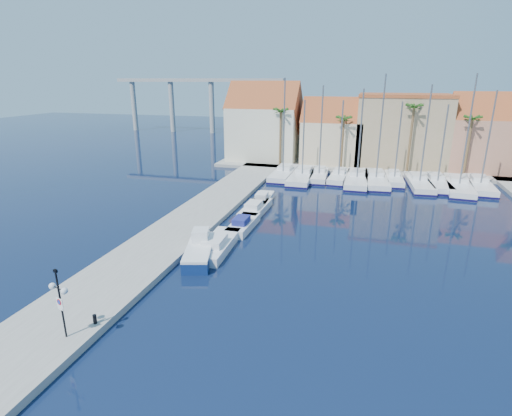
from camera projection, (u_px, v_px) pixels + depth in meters
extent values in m
plane|color=black|center=(231.00, 301.00, 26.85)|extent=(260.00, 260.00, 0.00)
cube|color=gray|center=(192.00, 220.00, 41.47)|extent=(6.00, 77.00, 0.50)
cube|color=gray|center=(379.00, 165.00, 68.14)|extent=(54.00, 16.00, 0.50)
cylinder|color=black|center=(61.00, 304.00, 21.63)|extent=(0.10, 0.10, 4.17)
cylinder|color=black|center=(55.00, 287.00, 21.47)|extent=(0.52, 0.18, 0.05)
cylinder|color=black|center=(61.00, 290.00, 21.22)|extent=(0.52, 0.18, 0.05)
sphere|color=white|center=(52.00, 286.00, 21.60)|extent=(0.38, 0.38, 0.38)
sphere|color=white|center=(64.00, 291.00, 21.09)|extent=(0.38, 0.38, 0.38)
cube|color=black|center=(55.00, 271.00, 21.02)|extent=(0.25, 0.18, 0.17)
cube|color=white|center=(60.00, 303.00, 21.55)|extent=(0.51, 0.16, 0.52)
cylinder|color=red|center=(59.00, 302.00, 21.51)|extent=(0.35, 0.11, 0.35)
cylinder|color=#1933A5|center=(59.00, 302.00, 21.50)|extent=(0.25, 0.08, 0.25)
cube|color=white|center=(61.00, 309.00, 21.66)|extent=(0.41, 0.14, 0.15)
cylinder|color=black|center=(95.00, 319.00, 23.40)|extent=(0.23, 0.23, 0.57)
cube|color=navy|center=(199.00, 254.00, 32.99)|extent=(3.62, 6.41, 0.91)
cube|color=white|center=(199.00, 247.00, 32.82)|extent=(3.62, 6.41, 0.20)
cube|color=white|center=(201.00, 236.00, 33.81)|extent=(1.71, 1.92, 1.12)
cube|color=white|center=(218.00, 245.00, 34.77)|extent=(2.60, 7.26, 0.80)
cube|color=white|center=(215.00, 241.00, 33.89)|extent=(1.71, 2.58, 0.60)
cube|color=white|center=(243.00, 225.00, 39.63)|extent=(1.98, 5.87, 0.80)
cube|color=navy|center=(241.00, 220.00, 38.88)|extent=(1.35, 2.07, 0.60)
cube|color=white|center=(256.00, 209.00, 44.48)|extent=(2.28, 6.69, 0.80)
cube|color=white|center=(254.00, 205.00, 43.66)|extent=(1.54, 2.36, 0.60)
cube|color=white|center=(263.00, 200.00, 47.94)|extent=(2.14, 5.81, 0.80)
cube|color=white|center=(262.00, 195.00, 47.19)|extent=(1.39, 2.07, 0.60)
cube|color=white|center=(284.00, 174.00, 60.73)|extent=(2.80, 10.58, 1.00)
cube|color=#110D43|center=(284.00, 176.00, 60.83)|extent=(2.86, 10.64, 0.28)
cube|color=white|center=(285.00, 167.00, 61.45)|extent=(1.94, 3.18, 0.60)
cylinder|color=slate|center=(284.00, 126.00, 58.03)|extent=(0.20, 0.20, 13.43)
cube|color=white|center=(303.00, 176.00, 59.24)|extent=(3.10, 11.72, 1.00)
cube|color=#110D43|center=(303.00, 178.00, 59.34)|extent=(3.16, 11.78, 0.28)
cube|color=white|center=(304.00, 169.00, 60.07)|extent=(2.15, 3.52, 0.60)
cylinder|color=slate|center=(304.00, 138.00, 56.94)|extent=(0.20, 0.20, 10.50)
cube|color=white|center=(319.00, 176.00, 59.46)|extent=(2.72, 8.93, 1.00)
cube|color=#110D43|center=(319.00, 178.00, 59.56)|extent=(2.78, 8.99, 0.28)
cube|color=white|center=(320.00, 169.00, 60.03)|extent=(1.73, 2.72, 0.60)
cylinder|color=slate|center=(321.00, 131.00, 56.99)|extent=(0.20, 0.20, 12.42)
cube|color=white|center=(339.00, 177.00, 58.62)|extent=(2.75, 8.66, 1.00)
cube|color=#110D43|center=(339.00, 179.00, 58.72)|extent=(2.81, 8.72, 0.28)
cube|color=white|center=(340.00, 171.00, 59.14)|extent=(1.71, 2.65, 0.60)
cylinder|color=slate|center=(341.00, 138.00, 56.48)|extent=(0.20, 0.20, 10.45)
cube|color=white|center=(357.00, 179.00, 57.33)|extent=(3.03, 11.57, 1.00)
cube|color=#110D43|center=(357.00, 181.00, 57.43)|extent=(3.09, 11.63, 0.28)
cube|color=white|center=(358.00, 172.00, 58.14)|extent=(2.11, 3.47, 0.60)
cylinder|color=slate|center=(360.00, 134.00, 54.80)|extent=(0.20, 0.20, 12.04)
cube|color=white|center=(376.00, 180.00, 57.16)|extent=(3.90, 11.57, 1.00)
cube|color=#110D43|center=(375.00, 182.00, 57.26)|extent=(3.96, 11.64, 0.28)
cube|color=white|center=(375.00, 172.00, 57.98)|extent=(2.35, 3.57, 0.60)
cylinder|color=slate|center=(381.00, 127.00, 54.34)|extent=(0.20, 0.20, 13.90)
cube|color=white|center=(394.00, 179.00, 57.37)|extent=(2.48, 8.34, 1.00)
cube|color=#110D43|center=(394.00, 181.00, 57.47)|extent=(2.55, 8.40, 0.28)
cube|color=white|center=(394.00, 173.00, 57.89)|extent=(1.60, 2.54, 0.60)
cylinder|color=slate|center=(399.00, 140.00, 55.24)|extent=(0.20, 0.20, 10.35)
cube|color=white|center=(419.00, 183.00, 55.17)|extent=(3.39, 10.68, 1.00)
cube|color=#110D43|center=(418.00, 185.00, 55.27)|extent=(3.46, 10.75, 0.28)
cube|color=white|center=(418.00, 176.00, 55.91)|extent=(2.11, 3.27, 0.60)
cylinder|color=slate|center=(426.00, 134.00, 52.60)|extent=(0.20, 0.20, 12.59)
cube|color=white|center=(436.00, 183.00, 55.13)|extent=(3.33, 10.17, 1.00)
cube|color=#110D43|center=(436.00, 186.00, 55.23)|extent=(3.39, 10.24, 0.28)
cube|color=white|center=(436.00, 176.00, 55.82)|extent=(2.04, 3.13, 0.60)
cylinder|color=slate|center=(443.00, 144.00, 52.96)|extent=(0.20, 0.20, 10.13)
cube|color=white|center=(459.00, 186.00, 53.70)|extent=(4.01, 11.94, 1.00)
cube|color=#110D43|center=(458.00, 188.00, 53.79)|extent=(4.07, 12.00, 0.28)
cube|color=white|center=(459.00, 178.00, 54.50)|extent=(2.42, 3.68, 0.60)
cylinder|color=slate|center=(468.00, 131.00, 50.88)|extent=(0.20, 0.20, 13.93)
cube|color=white|center=(479.00, 185.00, 54.03)|extent=(3.14, 10.47, 1.00)
cube|color=#110D43|center=(479.00, 188.00, 54.13)|extent=(3.21, 10.54, 0.28)
cube|color=white|center=(479.00, 178.00, 54.72)|extent=(2.02, 3.19, 0.60)
cylinder|color=slate|center=(489.00, 138.00, 51.57)|extent=(0.20, 0.20, 11.94)
cube|color=beige|center=(264.00, 134.00, 70.94)|extent=(12.00, 9.00, 9.00)
cube|color=brown|center=(265.00, 108.00, 69.56)|extent=(12.30, 9.00, 9.00)
cube|color=beige|center=(332.00, 142.00, 68.14)|extent=(10.00, 8.00, 7.00)
cube|color=brown|center=(334.00, 121.00, 67.06)|extent=(10.30, 8.00, 8.00)
cube|color=tan|center=(401.00, 132.00, 65.59)|extent=(14.00, 10.00, 11.00)
cube|color=brown|center=(405.00, 95.00, 63.82)|extent=(14.20, 10.20, 0.50)
cube|color=tan|center=(482.00, 145.00, 62.03)|extent=(10.00, 8.00, 8.00)
cube|color=brown|center=(486.00, 119.00, 60.80)|extent=(10.30, 8.00, 8.00)
cylinder|color=brown|center=(280.00, 138.00, 65.33)|extent=(0.36, 0.36, 9.00)
sphere|color=#235016|center=(281.00, 111.00, 63.99)|extent=(2.60, 2.60, 2.60)
cylinder|color=brown|center=(342.00, 144.00, 62.89)|extent=(0.36, 0.36, 8.00)
sphere|color=#235016|center=(344.00, 119.00, 61.71)|extent=(2.60, 2.60, 2.60)
cylinder|color=brown|center=(410.00, 140.00, 59.99)|extent=(0.36, 0.36, 10.00)
sphere|color=#235016|center=(414.00, 107.00, 58.50)|extent=(2.60, 2.60, 2.60)
cylinder|color=brown|center=(468.00, 147.00, 58.15)|extent=(0.36, 0.36, 8.50)
sphere|color=#235016|center=(473.00, 119.00, 56.89)|extent=(2.60, 2.60, 2.60)
cube|color=#9E9E99|center=(197.00, 80.00, 107.47)|extent=(48.00, 2.20, 0.90)
cylinder|color=#9E9E99|center=(134.00, 106.00, 114.80)|extent=(1.40, 1.40, 14.00)
cylinder|color=#9E9E99|center=(172.00, 106.00, 111.70)|extent=(1.40, 1.40, 14.00)
cylinder|color=#9E9E99|center=(212.00, 107.00, 108.59)|extent=(1.40, 1.40, 14.00)
cylinder|color=#9E9E99|center=(254.00, 108.00, 105.48)|extent=(1.40, 1.40, 14.00)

